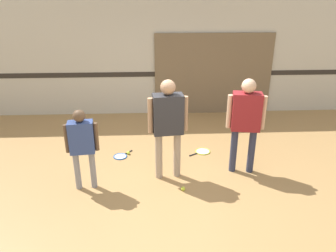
# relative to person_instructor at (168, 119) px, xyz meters

# --- Properties ---
(ground_plane) EXTENTS (16.00, 16.00, 0.00)m
(ground_plane) POSITION_rel_person_instructor_xyz_m (0.14, -0.18, -1.06)
(ground_plane) COLOR #A87F4C
(wall_back) EXTENTS (16.00, 0.07, 3.20)m
(wall_back) POSITION_rel_person_instructor_xyz_m (0.14, 3.16, 0.54)
(wall_back) COLOR beige
(wall_back) RESTS_ON ground_plane
(wall_panel) EXTENTS (2.92, 0.05, 2.01)m
(wall_panel) POSITION_rel_person_instructor_xyz_m (1.29, 3.10, -0.05)
(wall_panel) COLOR #756047
(wall_panel) RESTS_ON ground_plane
(person_instructor) EXTENTS (0.64, 0.32, 1.71)m
(person_instructor) POSITION_rel_person_instructor_xyz_m (0.00, 0.00, 0.00)
(person_instructor) COLOR tan
(person_instructor) RESTS_ON ground_plane
(person_student_left) EXTENTS (0.51, 0.25, 1.34)m
(person_student_left) POSITION_rel_person_instructor_xyz_m (-1.34, -0.28, -0.23)
(person_student_left) COLOR gray
(person_student_left) RESTS_ON ground_plane
(person_student_right) EXTENTS (0.63, 0.33, 1.67)m
(person_student_right) POSITION_rel_person_instructor_xyz_m (1.30, 0.12, -0.02)
(person_student_right) COLOR #2D334C
(person_student_right) RESTS_ON ground_plane
(racket_spare_on_floor) EXTENTS (0.41, 0.44, 0.03)m
(racket_spare_on_floor) POSITION_rel_person_instructor_xyz_m (-0.87, 0.76, -1.05)
(racket_spare_on_floor) COLOR blue
(racket_spare_on_floor) RESTS_ON ground_plane
(racket_second_spare) EXTENTS (0.50, 0.41, 0.03)m
(racket_second_spare) POSITION_rel_person_instructor_xyz_m (0.72, 0.87, -1.05)
(racket_second_spare) COLOR #C6D838
(racket_second_spare) RESTS_ON ground_plane
(tennis_ball_near_instructor) EXTENTS (0.07, 0.07, 0.07)m
(tennis_ball_near_instructor) POSITION_rel_person_instructor_xyz_m (0.22, -0.45, -1.02)
(tennis_ball_near_instructor) COLOR #CCE038
(tennis_ball_near_instructor) RESTS_ON ground_plane
(tennis_ball_by_spare_racket) EXTENTS (0.07, 0.07, 0.07)m
(tennis_ball_by_spare_racket) POSITION_rel_person_instructor_xyz_m (-0.73, 0.84, -1.02)
(tennis_ball_by_spare_racket) COLOR #CCE038
(tennis_ball_by_spare_racket) RESTS_ON ground_plane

